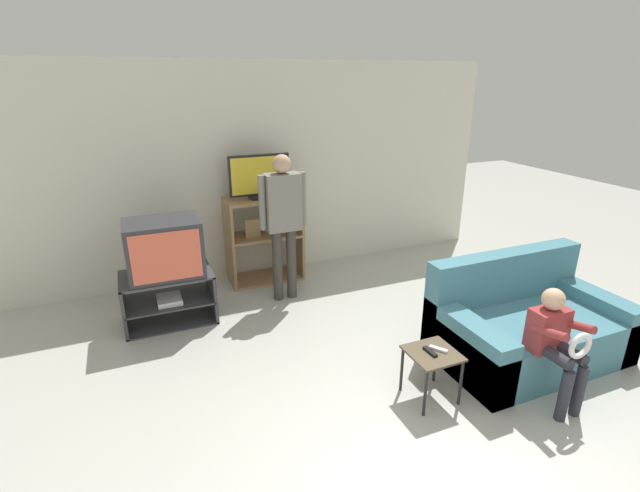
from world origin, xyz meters
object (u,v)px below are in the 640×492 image
object	(u,v)px
snack_table	(432,359)
couch	(525,326)
remote_control_white	(438,349)
television_flat	(260,178)
person_standing_adult	(283,214)
tv_stand	(169,298)
media_shelf	(264,238)
person_seated_child	(556,338)
television_main	(164,248)
remote_control_black	(430,352)

from	to	relation	value
snack_table	couch	xyz separation A→B (m)	(1.16, 0.19, -0.06)
couch	remote_control_white	bearing A→B (deg)	-170.75
television_flat	person_standing_adult	size ratio (longest dim) A/B	0.44
tv_stand	media_shelf	size ratio (longest dim) A/B	0.86
media_shelf	person_seated_child	bearing A→B (deg)	-65.97
tv_stand	media_shelf	xyz separation A→B (m)	(1.22, 0.63, 0.28)
remote_control_white	couch	distance (m)	1.12
tv_stand	television_main	world-z (taller)	television_main
television_main	remote_control_black	bearing A→B (deg)	-50.16
television_main	television_flat	xyz separation A→B (m)	(1.18, 0.62, 0.49)
remote_control_black	person_standing_adult	size ratio (longest dim) A/B	0.09
person_seated_child	snack_table	bearing A→B (deg)	155.39
remote_control_black	person_seated_child	world-z (taller)	person_seated_child
television_flat	remote_control_black	bearing A→B (deg)	-78.33
remote_control_white	person_standing_adult	distance (m)	2.26
media_shelf	remote_control_black	xyz separation A→B (m)	(0.53, -2.72, -0.11)
television_main	person_standing_adult	xyz separation A→B (m)	(1.27, 0.04, 0.19)
snack_table	person_standing_adult	world-z (taller)	person_standing_adult
tv_stand	person_standing_adult	world-z (taller)	person_standing_adult
couch	person_standing_adult	distance (m)	2.64
person_standing_adult	remote_control_white	bearing A→B (deg)	-75.39
media_shelf	remote_control_white	distance (m)	2.78
television_flat	remote_control_black	world-z (taller)	television_flat
person_standing_adult	person_seated_child	xyz separation A→B (m)	(1.32, -2.50, -0.45)
television_flat	media_shelf	bearing A→B (deg)	35.29
snack_table	remote_control_white	bearing A→B (deg)	8.58
remote_control_white	couch	xyz separation A→B (m)	(1.10, 0.18, -0.14)
remote_control_white	person_seated_child	xyz separation A→B (m)	(0.77, -0.39, 0.13)
remote_control_white	person_standing_adult	world-z (taller)	person_standing_adult
media_shelf	person_standing_adult	xyz separation A→B (m)	(0.06, -0.60, 0.47)
remote_control_black	couch	bearing A→B (deg)	5.67
television_flat	snack_table	distance (m)	2.92
remote_control_black	television_main	bearing A→B (deg)	126.67
television_main	remote_control_black	world-z (taller)	television_main
television_flat	snack_table	bearing A→B (deg)	-77.85
person_standing_adult	media_shelf	bearing A→B (deg)	95.54
television_main	remote_control_white	world-z (taller)	television_main
person_standing_adult	couch	bearing A→B (deg)	-49.51
television_main	remote_control_black	size ratio (longest dim) A/B	5.01
television_flat	person_seated_child	world-z (taller)	television_flat
television_main	media_shelf	bearing A→B (deg)	27.81
remote_control_black	person_seated_child	xyz separation A→B (m)	(0.85, -0.38, 0.13)
person_standing_adult	person_seated_child	bearing A→B (deg)	-62.09
couch	person_standing_adult	world-z (taller)	person_standing_adult
tv_stand	snack_table	bearing A→B (deg)	-49.67
tv_stand	snack_table	world-z (taller)	tv_stand
television_flat	snack_table	xyz separation A→B (m)	(0.58, -2.70, -0.95)
media_shelf	snack_table	xyz separation A→B (m)	(0.55, -2.72, -0.19)
media_shelf	remote_control_white	world-z (taller)	media_shelf
remote_control_black	remote_control_white	bearing A→B (deg)	0.00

